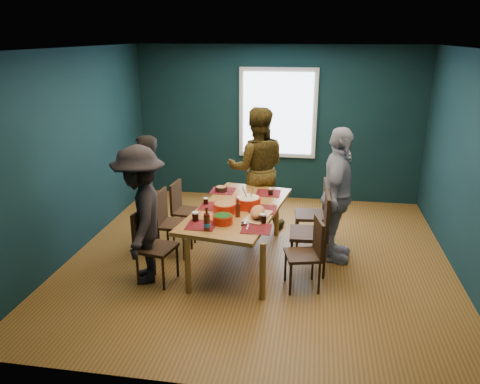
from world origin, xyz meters
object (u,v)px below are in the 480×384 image
object	(u,v)px
chair_left_far	(182,206)
chair_right_mid	(317,227)
chair_right_far	(318,209)
bowl_dumpling	(248,202)
chair_left_mid	(168,218)
cutting_board	(257,213)
person_back	(257,169)
person_near_left	(141,215)
chair_left_near	(150,240)
bowl_herbs	(223,219)
chair_right_near	(310,249)
dining_table	(238,213)
bowl_salad	(225,207)
person_right	(337,196)
person_far_left	(146,194)

from	to	relation	value
chair_left_far	chair_right_mid	xyz separation A→B (m)	(1.94, -0.73, 0.11)
chair_right_far	bowl_dumpling	xyz separation A→B (m)	(-0.89, -0.59, 0.26)
chair_left_mid	chair_right_mid	distance (m)	1.98
bowl_dumpling	cutting_board	size ratio (longest dim) A/B	0.54
person_back	person_near_left	world-z (taller)	person_back
chair_right_far	chair_right_mid	world-z (taller)	chair_right_mid
chair_left_far	chair_left_mid	world-z (taller)	chair_left_mid
chair_left_near	bowl_herbs	xyz separation A→B (m)	(0.86, 0.14, 0.28)
chair_left_near	person_back	xyz separation A→B (m)	(1.04, 1.88, 0.41)
chair_left_near	chair_right_near	world-z (taller)	chair_left_near
dining_table	bowl_herbs	xyz separation A→B (m)	(-0.09, -0.53, 0.13)
person_back	bowl_salad	bearing A→B (deg)	71.24
chair_left_near	person_back	bearing A→B (deg)	72.53
bowl_herbs	cutting_board	size ratio (longest dim) A/B	0.39
chair_left_near	cutting_board	distance (m)	1.33
dining_table	person_near_left	world-z (taller)	person_near_left
chair_left_near	person_right	bearing A→B (deg)	34.40
bowl_herbs	bowl_salad	bearing A→B (deg)	97.28
dining_table	chair_right_far	world-z (taller)	chair_right_far
dining_table	chair_left_near	size ratio (longest dim) A/B	2.32
person_far_left	bowl_salad	distance (m)	1.21
person_right	person_near_left	world-z (taller)	person_right
person_far_left	bowl_salad	xyz separation A→B (m)	(1.16, -0.36, 0.01)
bowl_dumpling	cutting_board	xyz separation A→B (m)	(0.16, -0.34, -0.01)
dining_table	person_near_left	size ratio (longest dim) A/B	1.25
bowl_salad	chair_left_far	bearing A→B (deg)	134.75
person_right	cutting_board	xyz separation A→B (m)	(-0.96, -0.55, -0.08)
chair_right_far	bowl_salad	distance (m)	1.43
person_far_left	person_back	size ratio (longest dim) A/B	0.86
chair_left_mid	person_back	world-z (taller)	person_back
chair_right_mid	bowl_dumpling	distance (m)	0.93
chair_right_near	cutting_board	xyz separation A→B (m)	(-0.65, 0.26, 0.30)
chair_left_near	person_far_left	size ratio (longest dim) A/B	0.56
chair_right_mid	cutting_board	distance (m)	0.77
chair_right_near	chair_left_mid	bearing A→B (deg)	148.28
chair_right_near	person_near_left	size ratio (longest dim) A/B	0.51
person_back	chair_right_mid	bearing A→B (deg)	115.15
chair_left_far	cutting_board	size ratio (longest dim) A/B	1.39
chair_left_mid	cutting_board	xyz separation A→B (m)	(1.25, -0.36, 0.29)
person_far_left	bowl_herbs	distance (m)	1.40
person_near_left	bowl_herbs	distance (m)	0.97
chair_left_mid	person_back	bearing A→B (deg)	49.17
person_right	person_near_left	bearing A→B (deg)	118.57
chair_left_near	bowl_dumpling	size ratio (longest dim) A/B	2.75
chair_right_near	person_back	world-z (taller)	person_back
bowl_salad	bowl_dumpling	world-z (taller)	bowl_dumpling
chair_left_far	chair_right_near	size ratio (longest dim) A/B	0.98
person_far_left	person_near_left	xyz separation A→B (m)	(0.25, -0.85, 0.03)
chair_left_far	chair_right_near	distance (m)	2.20
chair_left_mid	cutting_board	distance (m)	1.33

